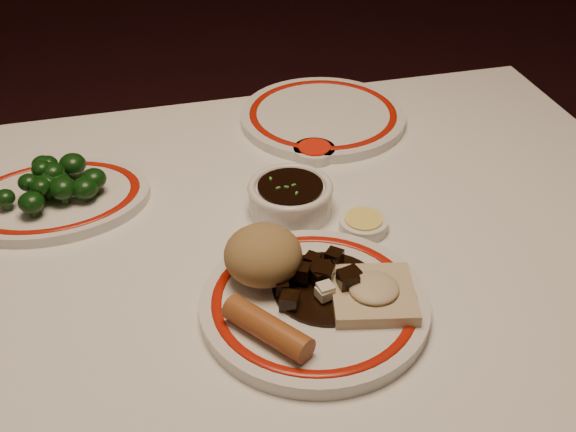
# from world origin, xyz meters

# --- Properties ---
(dining_table) EXTENTS (1.20, 0.90, 0.75)m
(dining_table) POSITION_xyz_m (0.00, 0.00, 0.66)
(dining_table) COLOR white
(dining_table) RESTS_ON ground
(main_plate) EXTENTS (0.29, 0.29, 0.02)m
(main_plate) POSITION_xyz_m (0.05, -0.10, 0.76)
(main_plate) COLOR silver
(main_plate) RESTS_ON dining_table
(rice_mound) EXTENTS (0.09, 0.09, 0.07)m
(rice_mound) POSITION_xyz_m (0.01, -0.05, 0.80)
(rice_mound) COLOR #987847
(rice_mound) RESTS_ON main_plate
(spring_roll) EXTENTS (0.09, 0.10, 0.03)m
(spring_roll) POSITION_xyz_m (-0.01, -0.15, 0.78)
(spring_roll) COLOR #985325
(spring_roll) RESTS_ON main_plate
(fried_wonton) EXTENTS (0.11, 0.11, 0.03)m
(fried_wonton) POSITION_xyz_m (0.12, -0.12, 0.78)
(fried_wonton) COLOR #C4B18A
(fried_wonton) RESTS_ON main_plate
(stirfry_heap) EXTENTS (0.13, 0.13, 0.03)m
(stirfry_heap) POSITION_xyz_m (0.07, -0.08, 0.78)
(stirfry_heap) COLOR black
(stirfry_heap) RESTS_ON main_plate
(broccoli_plate) EXTENTS (0.27, 0.23, 0.02)m
(broccoli_plate) POSITION_xyz_m (-0.24, 0.19, 0.76)
(broccoli_plate) COLOR silver
(broccoli_plate) RESTS_ON dining_table
(broccoli_pile) EXTENTS (0.15, 0.12, 0.05)m
(broccoli_pile) POSITION_xyz_m (-0.23, 0.19, 0.79)
(broccoli_pile) COLOR #23471C
(broccoli_pile) RESTS_ON broccoli_plate
(soy_bowl) EXTENTS (0.11, 0.11, 0.04)m
(soy_bowl) POSITION_xyz_m (0.08, 0.10, 0.77)
(soy_bowl) COLOR silver
(soy_bowl) RESTS_ON dining_table
(sweet_sour_dish) EXTENTS (0.06, 0.06, 0.02)m
(sweet_sour_dish) POSITION_xyz_m (0.15, 0.23, 0.76)
(sweet_sour_dish) COLOR silver
(sweet_sour_dish) RESTS_ON dining_table
(mustard_dish) EXTENTS (0.06, 0.06, 0.02)m
(mustard_dish) POSITION_xyz_m (0.16, 0.03, 0.76)
(mustard_dish) COLOR silver
(mustard_dish) RESTS_ON dining_table
(far_plate) EXTENTS (0.28, 0.28, 0.02)m
(far_plate) POSITION_xyz_m (0.19, 0.33, 0.76)
(far_plate) COLOR silver
(far_plate) RESTS_ON dining_table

